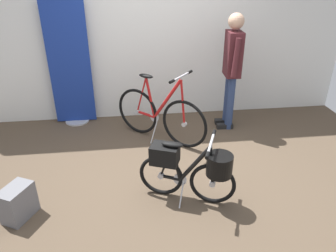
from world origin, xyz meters
TOP-DOWN VIEW (x-y plane):
  - ground_plane at (0.00, 0.00)m, footprint 6.10×6.10m
  - back_wall at (0.00, 1.74)m, footprint 6.10×0.10m
  - floor_banner_stand at (-1.19, 1.58)m, footprint 0.60×0.36m
  - folding_bike_foreground at (0.23, -0.48)m, footprint 0.96×0.57m
  - display_bike_left at (0.05, 0.85)m, footprint 1.14×0.95m
  - visitor_near_wall at (1.10, 1.14)m, footprint 0.29×0.54m
  - backpack_on_floor at (-1.48, -0.54)m, footprint 0.33×0.38m

SIDE VIEW (x-z plane):
  - ground_plane at x=0.00m, z-range 0.00..0.00m
  - backpack_on_floor at x=-1.48m, z-range 0.00..0.34m
  - display_bike_left at x=0.05m, z-range -0.12..0.88m
  - folding_bike_foreground at x=0.23m, z-range 0.03..0.76m
  - floor_banner_stand at x=-1.19m, z-range -0.09..1.76m
  - visitor_near_wall at x=1.10m, z-range 0.12..1.78m
  - back_wall at x=0.00m, z-range 0.00..2.82m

